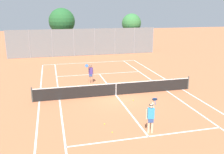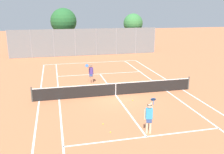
# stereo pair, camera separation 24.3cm
# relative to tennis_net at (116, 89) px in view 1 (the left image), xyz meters

# --- Properties ---
(ground_plane) EXTENTS (120.00, 120.00, 0.00)m
(ground_plane) POSITION_rel_tennis_net_xyz_m (0.00, 0.00, -0.51)
(ground_plane) COLOR #C67047
(court_line_markings) EXTENTS (11.10, 23.90, 0.01)m
(court_line_markings) POSITION_rel_tennis_net_xyz_m (0.00, 0.00, -0.51)
(court_line_markings) COLOR white
(court_line_markings) RESTS_ON ground
(tennis_net) EXTENTS (12.00, 0.10, 1.07)m
(tennis_net) POSITION_rel_tennis_net_xyz_m (0.00, 0.00, 0.00)
(tennis_net) COLOR #474C47
(tennis_net) RESTS_ON ground
(player_near_side) EXTENTS (0.79, 0.71, 1.77)m
(player_near_side) POSITION_rel_tennis_net_xyz_m (0.24, -6.04, 0.42)
(player_near_side) COLOR beige
(player_near_side) RESTS_ON ground
(player_far_left) EXTENTS (0.81, 0.70, 1.77)m
(player_far_left) POSITION_rel_tennis_net_xyz_m (-1.31, 3.51, 0.42)
(player_far_left) COLOR tan
(player_far_left) RESTS_ON ground
(loose_tennis_ball_0) EXTENTS (0.07, 0.07, 0.07)m
(loose_tennis_ball_0) POSITION_rel_tennis_net_xyz_m (-1.86, -4.55, -0.48)
(loose_tennis_ball_0) COLOR #D1DB33
(loose_tennis_ball_0) RESTS_ON ground
(loose_tennis_ball_1) EXTENTS (0.07, 0.07, 0.07)m
(loose_tennis_ball_1) POSITION_rel_tennis_net_xyz_m (3.02, 2.61, -0.48)
(loose_tennis_ball_1) COLOR #D1DB33
(loose_tennis_ball_1) RESTS_ON ground
(loose_tennis_ball_2) EXTENTS (0.07, 0.07, 0.07)m
(loose_tennis_ball_2) POSITION_rel_tennis_net_xyz_m (0.89, -1.40, -0.48)
(loose_tennis_ball_2) COLOR #D1DB33
(loose_tennis_ball_2) RESTS_ON ground
(loose_tennis_ball_3) EXTENTS (0.07, 0.07, 0.07)m
(loose_tennis_ball_3) POSITION_rel_tennis_net_xyz_m (-1.68, -5.58, -0.48)
(loose_tennis_ball_3) COLOR #D1DB33
(loose_tennis_ball_3) RESTS_ON ground
(loose_tennis_ball_4) EXTENTS (0.07, 0.07, 0.07)m
(loose_tennis_ball_4) POSITION_rel_tennis_net_xyz_m (-4.80, 9.49, -0.48)
(loose_tennis_ball_4) COLOR #D1DB33
(loose_tennis_ball_4) RESTS_ON ground
(back_fence) EXTENTS (19.97, 0.08, 3.64)m
(back_fence) POSITION_rel_tennis_net_xyz_m (0.00, 16.69, 1.31)
(back_fence) COLOR gray
(back_fence) RESTS_ON ground
(tree_behind_left) EXTENTS (3.73, 3.73, 6.31)m
(tree_behind_left) POSITION_rel_tennis_net_xyz_m (-2.56, 20.49, 3.81)
(tree_behind_left) COLOR brown
(tree_behind_left) RESTS_ON ground
(tree_behind_right) EXTENTS (2.79, 2.79, 5.54)m
(tree_behind_right) POSITION_rel_tennis_net_xyz_m (7.13, 18.39, 3.54)
(tree_behind_right) COLOR brown
(tree_behind_right) RESTS_ON ground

